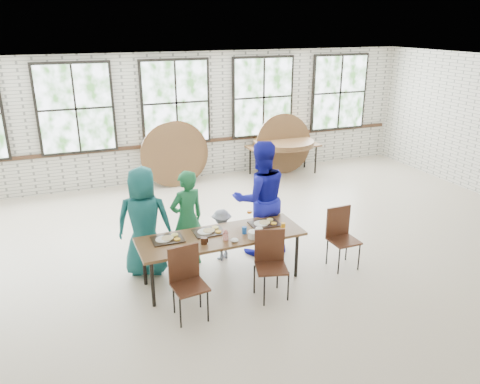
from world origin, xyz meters
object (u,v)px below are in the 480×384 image
object	(u,v)px
dining_table	(221,238)
chair_near_right	(270,258)
storage_table	(283,147)
chair_near_left	(187,276)

from	to	relation	value
dining_table	chair_near_right	world-z (taller)	chair_near_right
chair_near_right	storage_table	distance (m)	5.59
chair_near_left	storage_table	size ratio (longest dim) A/B	0.52
chair_near_left	chair_near_right	distance (m)	1.21
chair_near_left	storage_table	distance (m)	6.29
chair_near_right	dining_table	bearing A→B (deg)	146.98
dining_table	storage_table	world-z (taller)	same
chair_near_left	storage_table	xyz separation A→B (m)	(3.86, 4.97, 0.13)
chair_near_left	storage_table	bearing A→B (deg)	45.73
chair_near_left	dining_table	bearing A→B (deg)	35.86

